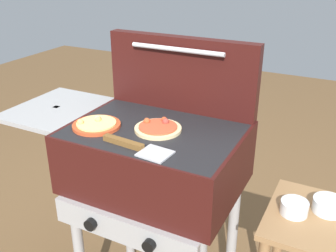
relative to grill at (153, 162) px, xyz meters
The scene contains 7 objects.
grill is the anchor object (origin of this frame).
grill_lid_open 0.37m from the grill, 86.33° to the left, with size 0.63×0.08×0.30m.
pizza_pepperoni 0.16m from the grill, 10.20° to the right, with size 0.17×0.17×0.03m.
pizza_cheese 0.26m from the grill, 156.45° to the right, with size 0.18×0.18×0.03m.
spatula 0.23m from the grill, 78.83° to the right, with size 0.26×0.10×0.02m.
topping_bowl_near 0.64m from the grill, ahead, with size 0.10×0.10×0.04m.
topping_bowl_far 0.54m from the grill, ahead, with size 0.09×0.09×0.04m.
Camera 1 is at (0.64, -1.15, 1.50)m, focal length 41.70 mm.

